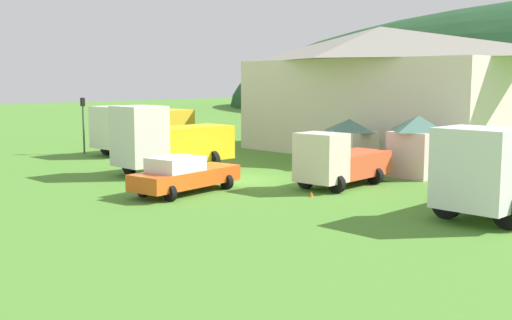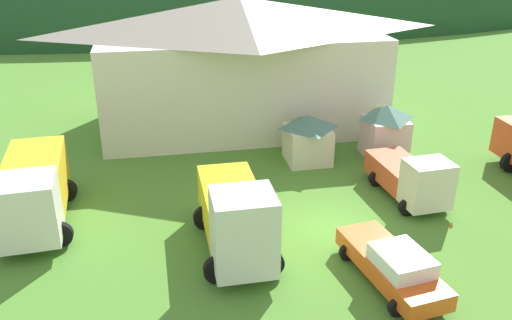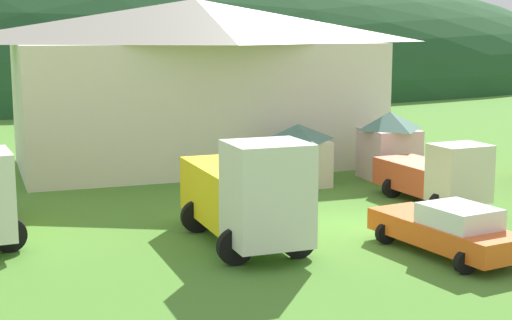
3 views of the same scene
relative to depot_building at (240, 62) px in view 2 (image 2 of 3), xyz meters
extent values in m
plane|color=#4C842D|center=(1.90, -14.04, -4.32)|extent=(200.00, 200.00, 0.00)
ellipsoid|color=#1E4723|center=(1.90, 53.87, -4.32)|extent=(139.13, 60.00, 31.58)
cube|color=silver|center=(0.00, 0.00, -1.22)|extent=(17.52, 8.75, 6.21)
pyramid|color=gray|center=(0.00, 0.00, 2.98)|extent=(18.92, 9.45, 2.17)
cube|color=beige|center=(2.75, -6.69, -3.31)|extent=(2.39, 2.47, 2.03)
pyramid|color=#4C7A6B|center=(2.75, -6.69, -1.94)|extent=(2.58, 2.67, 0.71)
cube|color=beige|center=(7.28, -6.89, -3.15)|extent=(2.23, 2.38, 2.33)
pyramid|color=#4C7A6B|center=(7.28, -6.89, -1.58)|extent=(2.41, 2.57, 0.82)
cube|color=silver|center=(-10.98, -13.41, -2.43)|extent=(2.63, 2.51, 2.68)
cube|color=black|center=(-10.97, -13.53, -1.84)|extent=(1.45, 1.96, 0.86)
cube|color=gold|center=(-11.22, -9.92, -2.63)|extent=(2.78, 4.82, 2.29)
cylinder|color=black|center=(-9.89, -13.34, -3.77)|extent=(1.10, 0.30, 1.10)
cylinder|color=black|center=(-12.06, -13.49, -3.77)|extent=(1.10, 0.30, 1.10)
cylinder|color=black|center=(-10.18, -9.14, -3.77)|extent=(1.10, 0.30, 1.10)
cylinder|color=black|center=(-12.35, -9.29, -3.77)|extent=(1.10, 0.30, 1.10)
cube|color=silver|center=(-2.68, -17.06, -2.23)|extent=(2.35, 2.16, 3.07)
cube|color=black|center=(-2.67, -17.17, -1.56)|extent=(1.27, 1.72, 0.98)
cube|color=yellow|center=(-2.71, -13.74, -2.85)|extent=(2.37, 4.52, 1.85)
cylinder|color=black|center=(-1.66, -17.05, -3.77)|extent=(1.10, 0.30, 1.10)
cylinder|color=black|center=(-3.69, -17.07, -3.77)|extent=(1.10, 0.30, 1.10)
cylinder|color=black|center=(-1.70, -13.06, -3.77)|extent=(1.10, 0.30, 1.10)
cylinder|color=black|center=(-3.73, -13.08, -3.77)|extent=(1.10, 0.30, 1.10)
cube|color=beige|center=(6.49, -13.57, -2.82)|extent=(2.14, 1.75, 2.20)
cube|color=black|center=(6.49, -13.65, -2.34)|extent=(1.19, 1.36, 0.70)
cube|color=#DB512D|center=(6.31, -10.94, -3.36)|extent=(2.28, 3.77, 1.12)
cylinder|color=black|center=(7.35, -13.51, -3.92)|extent=(0.80, 0.30, 0.80)
cylinder|color=black|center=(5.62, -13.63, -3.92)|extent=(0.80, 0.30, 0.80)
cylinder|color=black|center=(7.14, -10.34, -3.92)|extent=(0.80, 0.30, 0.80)
cylinder|color=black|center=(5.40, -10.46, -3.92)|extent=(0.80, 0.30, 0.80)
cylinder|color=black|center=(13.26, -10.18, -3.77)|extent=(1.10, 0.30, 1.10)
cube|color=#E6591C|center=(2.72, -18.25, -3.63)|extent=(2.64, 5.53, 0.70)
cube|color=silver|center=(2.81, -18.88, -2.97)|extent=(2.02, 2.36, 0.62)
cylinder|color=black|center=(3.79, -19.91, -3.98)|extent=(0.68, 0.24, 0.68)
cylinder|color=black|center=(2.18, -20.16, -3.98)|extent=(0.68, 0.24, 0.68)
cylinder|color=black|center=(3.25, -16.35, -3.98)|extent=(0.68, 0.24, 0.68)
cylinder|color=black|center=(1.64, -16.59, -3.98)|extent=(0.68, 0.24, 0.68)
cone|color=orange|center=(-3.32, -10.33, -4.32)|extent=(0.36, 0.36, 0.58)
cone|color=orange|center=(7.15, -14.98, -4.32)|extent=(0.36, 0.36, 0.49)
camera|label=1|loc=(24.40, -34.92, 0.69)|focal=43.96mm
camera|label=2|loc=(-5.44, -33.94, 8.19)|focal=37.79mm
camera|label=3|loc=(-10.71, -38.01, 2.57)|focal=54.32mm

